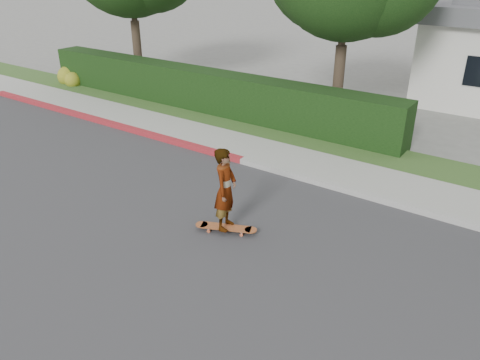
{
  "coord_description": "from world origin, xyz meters",
  "views": [
    {
      "loc": [
        7.73,
        -5.55,
        5.16
      ],
      "look_at": [
        2.77,
        1.49,
        1.0
      ],
      "focal_mm": 35.0,
      "sensor_mm": 36.0,
      "label": 1
    }
  ],
  "objects": [
    {
      "name": "ground",
      "position": [
        0.0,
        0.0,
        0.0
      ],
      "size": [
        120.0,
        120.0,
        0.0
      ],
      "primitive_type": "plane",
      "color": "slate",
      "rests_on": "ground"
    },
    {
      "name": "skateboarder",
      "position": [
        2.77,
        0.99,
        0.99
      ],
      "size": [
        0.57,
        0.72,
        1.73
      ],
      "primitive_type": "imported",
      "rotation": [
        0.0,
        0.0,
        1.85
      ],
      "color": "white",
      "rests_on": "skateboard"
    },
    {
      "name": "curb_far",
      "position": [
        0.0,
        4.1,
        0.07
      ],
      "size": [
        60.0,
        0.2,
        0.15
      ],
      "primitive_type": "cube",
      "color": "#9E9E99",
      "rests_on": "ground"
    },
    {
      "name": "road",
      "position": [
        0.0,
        0.0,
        0.01
      ],
      "size": [
        60.0,
        8.0,
        0.01
      ],
      "primitive_type": "cube",
      "color": "#2D2D30",
      "rests_on": "ground"
    },
    {
      "name": "curb_red_section",
      "position": [
        -5.0,
        4.1,
        0.08
      ],
      "size": [
        12.0,
        0.21,
        0.15
      ],
      "primitive_type": "cube",
      "color": "maroon",
      "rests_on": "ground"
    },
    {
      "name": "flowering_shrub",
      "position": [
        -10.01,
        6.74,
        0.33
      ],
      "size": [
        1.4,
        1.0,
        0.9
      ],
      "color": "#2D4C19",
      "rests_on": "ground"
    },
    {
      "name": "planting_strip",
      "position": [
        0.0,
        6.6,
        0.05
      ],
      "size": [
        60.0,
        1.6,
        0.1
      ],
      "primitive_type": "cube",
      "color": "#2D4C1E",
      "rests_on": "ground"
    },
    {
      "name": "sidewalk_far",
      "position": [
        0.0,
        5.0,
        0.06
      ],
      "size": [
        60.0,
        1.6,
        0.12
      ],
      "primitive_type": "cube",
      "color": "gray",
      "rests_on": "ground"
    },
    {
      "name": "hedge",
      "position": [
        -3.0,
        7.2,
        0.75
      ],
      "size": [
        15.0,
        1.0,
        1.5
      ],
      "primitive_type": "cube",
      "color": "black",
      "rests_on": "ground"
    },
    {
      "name": "skateboard",
      "position": [
        2.77,
        0.99,
        0.11
      ],
      "size": [
        1.28,
        0.74,
        0.12
      ],
      "rotation": [
        0.0,
        0.0,
        0.41
      ],
      "color": "#BE5834",
      "rests_on": "ground"
    }
  ]
}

